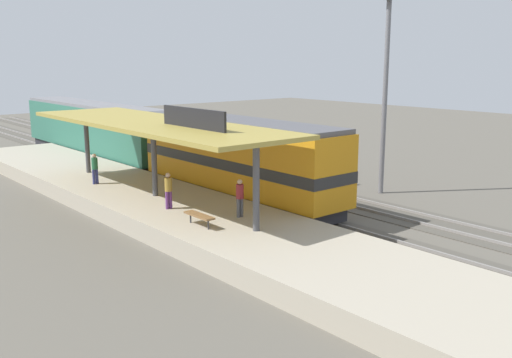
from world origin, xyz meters
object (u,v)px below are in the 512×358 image
at_px(person_waiting, 168,189).
at_px(person_walking, 240,196).
at_px(person_boarding, 95,167).
at_px(freight_car, 235,146).
at_px(light_mast, 387,47).
at_px(passenger_carriage_single, 94,130).
at_px(locomotive, 237,159).
at_px(platform_bench, 199,216).

bearing_deg(person_waiting, person_walking, -63.33).
bearing_deg(person_walking, person_boarding, 100.15).
xyz_separation_m(freight_car, light_mast, (3.20, -9.79, 6.43)).
relative_size(passenger_carriage_single, person_boarding, 11.70).
bearing_deg(person_walking, light_mast, 6.17).
bearing_deg(person_waiting, freight_car, 37.70).
relative_size(locomotive, person_waiting, 8.44).
height_order(platform_bench, light_mast, light_mast).
distance_m(locomotive, freight_car, 7.61).
bearing_deg(light_mast, locomotive, 154.41).
bearing_deg(locomotive, platform_bench, -140.26).
bearing_deg(person_walking, platform_bench, 179.94).
distance_m(passenger_carriage_single, person_waiting, 20.47).
bearing_deg(platform_bench, person_walking, -0.06).
height_order(freight_car, person_waiting, freight_car).
distance_m(person_waiting, person_walking, 3.66).
bearing_deg(platform_bench, person_waiting, 80.62).
relative_size(locomotive, freight_car, 1.20).
xyz_separation_m(light_mast, person_boarding, (-13.51, 9.32, -6.54)).
bearing_deg(locomotive, passenger_carriage_single, 90.00).
bearing_deg(person_boarding, person_walking, -79.85).
height_order(platform_bench, person_waiting, person_waiting).
bearing_deg(light_mast, person_walking, -173.83).
bearing_deg(light_mast, freight_car, 108.11).
bearing_deg(platform_bench, passenger_carriage_single, 75.37).
bearing_deg(freight_car, person_walking, -127.33).
relative_size(locomotive, light_mast, 1.23).
xyz_separation_m(freight_car, person_boarding, (-10.31, -0.46, -0.12)).
relative_size(locomotive, person_walking, 8.44).
bearing_deg(person_waiting, passenger_carriage_single, 74.53).
relative_size(person_waiting, person_walking, 1.00).
relative_size(locomotive, passenger_carriage_single, 0.72).
bearing_deg(passenger_carriage_single, platform_bench, -104.63).
xyz_separation_m(platform_bench, passenger_carriage_single, (6.00, 22.99, 0.97)).
distance_m(platform_bench, person_walking, 2.24).
bearing_deg(person_boarding, freight_car, 2.56).
bearing_deg(person_waiting, light_mast, -8.62).
height_order(locomotive, person_waiting, locomotive).
xyz_separation_m(platform_bench, person_boarding, (0.29, 10.58, 0.51)).
height_order(passenger_carriage_single, person_walking, passenger_carriage_single).
distance_m(platform_bench, locomotive, 7.88).
height_order(platform_bench, passenger_carriage_single, passenger_carriage_single).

